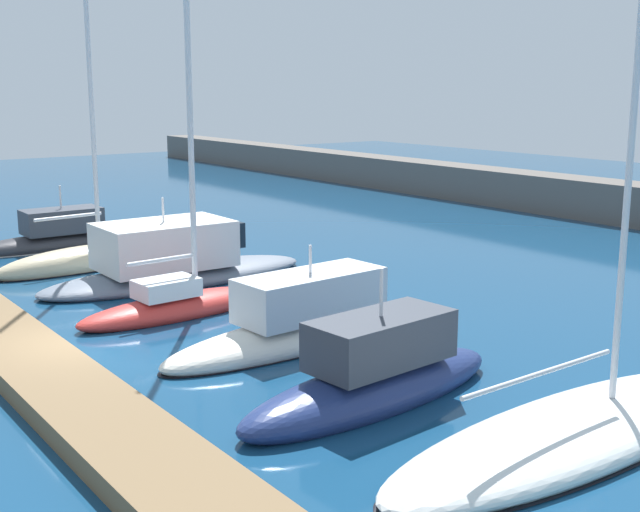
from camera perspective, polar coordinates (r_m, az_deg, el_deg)
The scene contains 9 objects.
ground_plane at distance 22.23m, azimuth -16.03°, elevation -6.74°, with size 120.00×120.00×0.00m, color navy.
dock_pier at distance 21.76m, azimuth -19.56°, elevation -6.71°, with size 35.18×2.10×0.48m, color brown.
motorboat_charcoal_nearest at distance 37.02m, azimuth -17.64°, elevation 1.27°, with size 1.83×7.51×2.92m.
sailboat_sand_second at distance 32.81m, azimuth -15.64°, elevation -0.15°, with size 2.53×7.48×15.52m.
motorboat_slate_third at distance 29.77m, azimuth -10.04°, elevation -0.39°, with size 3.24×10.11×3.32m.
sailboat_red_fourth at distance 25.48m, azimuth -9.77°, elevation -2.99°, with size 2.14×6.71×12.10m.
motorboat_ivory_fifth at distance 22.65m, azimuth -0.83°, elevation -4.69°, with size 2.88×9.22×3.03m.
motorboat_navy_sixth at distance 18.41m, azimuth 3.88°, elevation -8.29°, with size 2.57×7.42×3.33m.
sailboat_white_seventh at distance 17.37m, azimuth 17.42°, elevation -11.16°, with size 3.02×10.47×20.33m.
Camera 1 is at (19.95, -7.01, 6.87)m, focal length 46.35 mm.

